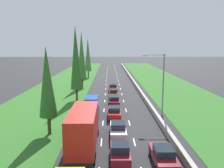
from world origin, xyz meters
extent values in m
plane|color=#28282B|center=(0.00, 60.00, 0.00)|extent=(300.00, 300.00, 0.00)
cube|color=#2D6623|center=(-12.65, 60.00, 0.02)|extent=(14.00, 140.00, 0.04)
cube|color=#2D6623|center=(14.35, 60.00, 0.02)|extent=(14.00, 140.00, 0.04)
cube|color=#9E9B93|center=(5.70, 60.00, 0.42)|extent=(0.44, 120.00, 0.85)
cube|color=white|center=(-1.75, 21.00, 0.01)|extent=(0.14, 2.00, 0.01)
cube|color=white|center=(-1.75, 27.00, 0.01)|extent=(0.14, 2.00, 0.01)
cube|color=white|center=(-1.75, 33.00, 0.01)|extent=(0.14, 2.00, 0.01)
cube|color=white|center=(-1.75, 39.00, 0.01)|extent=(0.14, 2.00, 0.01)
cube|color=white|center=(-1.75, 45.00, 0.01)|extent=(0.14, 2.00, 0.01)
cube|color=white|center=(-1.75, 51.00, 0.01)|extent=(0.14, 2.00, 0.01)
cube|color=white|center=(-1.75, 57.00, 0.01)|extent=(0.14, 2.00, 0.01)
cube|color=white|center=(-1.75, 63.00, 0.01)|extent=(0.14, 2.00, 0.01)
cube|color=white|center=(-1.75, 69.00, 0.01)|extent=(0.14, 2.00, 0.01)
cube|color=white|center=(-1.75, 75.00, 0.01)|extent=(0.14, 2.00, 0.01)
cube|color=white|center=(-1.75, 81.00, 0.01)|extent=(0.14, 2.00, 0.01)
cube|color=white|center=(-1.75, 87.00, 0.01)|extent=(0.14, 2.00, 0.01)
cube|color=white|center=(-1.75, 93.00, 0.01)|extent=(0.14, 2.00, 0.01)
cube|color=white|center=(-1.75, 99.00, 0.01)|extent=(0.14, 2.00, 0.01)
cube|color=white|center=(-1.75, 105.00, 0.01)|extent=(0.14, 2.00, 0.01)
cube|color=white|center=(-1.75, 111.00, 0.01)|extent=(0.14, 2.00, 0.01)
cube|color=white|center=(-1.75, 117.00, 0.01)|extent=(0.14, 2.00, 0.01)
cube|color=white|center=(1.75, 21.00, 0.01)|extent=(0.14, 2.00, 0.01)
cube|color=white|center=(1.75, 27.00, 0.01)|extent=(0.14, 2.00, 0.01)
cube|color=white|center=(1.75, 33.00, 0.01)|extent=(0.14, 2.00, 0.01)
cube|color=white|center=(1.75, 39.00, 0.01)|extent=(0.14, 2.00, 0.01)
cube|color=white|center=(1.75, 45.00, 0.01)|extent=(0.14, 2.00, 0.01)
cube|color=white|center=(1.75, 51.00, 0.01)|extent=(0.14, 2.00, 0.01)
cube|color=white|center=(1.75, 57.00, 0.01)|extent=(0.14, 2.00, 0.01)
cube|color=white|center=(1.75, 63.00, 0.01)|extent=(0.14, 2.00, 0.01)
cube|color=white|center=(1.75, 69.00, 0.01)|extent=(0.14, 2.00, 0.01)
cube|color=white|center=(1.75, 75.00, 0.01)|extent=(0.14, 2.00, 0.01)
cube|color=white|center=(1.75, 81.00, 0.01)|extent=(0.14, 2.00, 0.01)
cube|color=white|center=(1.75, 87.00, 0.01)|extent=(0.14, 2.00, 0.01)
cube|color=white|center=(1.75, 93.00, 0.01)|extent=(0.14, 2.00, 0.01)
cube|color=white|center=(1.75, 99.00, 0.01)|extent=(0.14, 2.00, 0.01)
cube|color=white|center=(1.75, 105.00, 0.01)|extent=(0.14, 2.00, 0.01)
cube|color=white|center=(1.75, 111.00, 0.01)|extent=(0.14, 2.00, 0.01)
cube|color=white|center=(1.75, 117.00, 0.01)|extent=(0.14, 2.00, 0.01)
cube|color=maroon|center=(0.03, 17.09, 0.70)|extent=(1.68, 3.90, 0.76)
cube|color=#19232D|center=(0.03, 16.79, 1.40)|extent=(1.52, 1.60, 0.64)
cylinder|color=black|center=(-0.73, 18.30, 0.32)|extent=(0.22, 0.64, 0.64)
cylinder|color=black|center=(0.79, 18.30, 0.32)|extent=(0.22, 0.64, 0.64)
cylinder|color=black|center=(-0.73, 15.88, 0.32)|extent=(0.22, 0.64, 0.64)
cylinder|color=black|center=(0.79, 15.88, 0.32)|extent=(0.22, 0.64, 0.64)
cube|color=black|center=(-3.35, 19.80, 0.60)|extent=(2.20, 9.40, 0.56)
cube|color=#1E47B7|center=(-3.35, 23.40, 2.13)|extent=(2.40, 2.20, 2.50)
cube|color=#B21E19|center=(-3.35, 18.70, 2.53)|extent=(2.44, 7.20, 3.30)
cylinder|color=black|center=(-4.47, 23.10, 0.32)|extent=(0.22, 0.64, 0.64)
cylinder|color=black|center=(-2.23, 23.10, 0.32)|extent=(0.22, 0.64, 0.64)
cylinder|color=black|center=(-4.47, 17.62, 0.32)|extent=(0.22, 0.64, 0.64)
cylinder|color=black|center=(-2.23, 17.62, 0.32)|extent=(0.22, 0.64, 0.64)
cylinder|color=black|center=(-4.47, 16.54, 0.32)|extent=(0.22, 0.64, 0.64)
cylinder|color=black|center=(-2.23, 16.54, 0.32)|extent=(0.22, 0.64, 0.64)
cube|color=white|center=(0.08, 22.66, 0.68)|extent=(1.76, 4.50, 0.72)
cube|color=#19232D|center=(0.08, 22.51, 1.34)|extent=(1.56, 1.90, 0.60)
cylinder|color=black|center=(-0.72, 24.06, 0.32)|extent=(0.22, 0.64, 0.64)
cylinder|color=black|center=(0.88, 24.06, 0.32)|extent=(0.22, 0.64, 0.64)
cylinder|color=black|center=(-0.72, 21.27, 0.32)|extent=(0.22, 0.64, 0.64)
cylinder|color=black|center=(0.88, 21.27, 0.32)|extent=(0.22, 0.64, 0.64)
cube|color=red|center=(-0.22, 29.34, 0.68)|extent=(1.76, 4.50, 0.72)
cube|color=#19232D|center=(-0.22, 29.19, 1.34)|extent=(1.56, 1.90, 0.60)
cylinder|color=black|center=(-1.02, 30.74, 0.32)|extent=(0.22, 0.64, 0.64)
cylinder|color=black|center=(0.58, 30.74, 0.32)|extent=(0.22, 0.64, 0.64)
cylinder|color=black|center=(-1.02, 27.95, 0.32)|extent=(0.22, 0.64, 0.64)
cylinder|color=black|center=(0.58, 27.95, 0.32)|extent=(0.22, 0.64, 0.64)
cube|color=maroon|center=(3.71, 16.44, 0.68)|extent=(1.76, 4.50, 0.72)
cube|color=#19232D|center=(3.71, 16.29, 1.34)|extent=(1.56, 1.90, 0.60)
cylinder|color=black|center=(2.91, 17.84, 0.32)|extent=(0.22, 0.64, 0.64)
cylinder|color=black|center=(4.51, 17.84, 0.32)|extent=(0.22, 0.64, 0.64)
cube|color=maroon|center=(-0.09, 36.03, 0.68)|extent=(1.76, 4.50, 0.72)
cube|color=#19232D|center=(-0.09, 35.88, 1.34)|extent=(1.56, 1.90, 0.60)
cylinder|color=black|center=(-0.89, 37.43, 0.32)|extent=(0.22, 0.64, 0.64)
cylinder|color=black|center=(0.71, 37.43, 0.32)|extent=(0.22, 0.64, 0.64)
cylinder|color=black|center=(-0.89, 34.64, 0.32)|extent=(0.22, 0.64, 0.64)
cylinder|color=black|center=(0.71, 34.64, 0.32)|extent=(0.22, 0.64, 0.64)
cube|color=orange|center=(-0.08, 41.81, 0.70)|extent=(1.68, 3.90, 0.76)
cube|color=#19232D|center=(-0.08, 41.51, 1.40)|extent=(1.52, 1.60, 0.64)
cylinder|color=black|center=(-0.84, 43.02, 0.32)|extent=(0.22, 0.64, 0.64)
cylinder|color=black|center=(0.68, 43.02, 0.32)|extent=(0.22, 0.64, 0.64)
cylinder|color=black|center=(-0.84, 40.60, 0.32)|extent=(0.22, 0.64, 0.64)
cylinder|color=black|center=(0.68, 40.60, 0.32)|extent=(0.22, 0.64, 0.64)
cube|color=red|center=(-0.07, 48.47, 0.68)|extent=(1.76, 4.50, 0.72)
cube|color=#19232D|center=(-0.07, 48.32, 1.34)|extent=(1.56, 1.90, 0.60)
cylinder|color=black|center=(-0.87, 49.86, 0.32)|extent=(0.22, 0.64, 0.64)
cylinder|color=black|center=(0.73, 49.86, 0.32)|extent=(0.22, 0.64, 0.64)
cylinder|color=black|center=(-0.87, 47.07, 0.32)|extent=(0.22, 0.64, 0.64)
cylinder|color=black|center=(0.73, 47.07, 0.32)|extent=(0.22, 0.64, 0.64)
cube|color=#1E47B7|center=(-3.44, 30.40, 1.02)|extent=(1.90, 4.90, 1.40)
cube|color=#1E47B7|center=(-3.44, 30.10, 2.27)|extent=(1.80, 3.10, 1.10)
cylinder|color=black|center=(-4.31, 31.91, 0.32)|extent=(0.22, 0.64, 0.64)
cylinder|color=black|center=(-2.57, 31.91, 0.32)|extent=(0.22, 0.64, 0.64)
cylinder|color=black|center=(-4.31, 28.88, 0.32)|extent=(0.22, 0.64, 0.64)
cylinder|color=black|center=(-2.57, 28.88, 0.32)|extent=(0.22, 0.64, 0.64)
cylinder|color=#4C3823|center=(-7.82, 23.28, 1.10)|extent=(0.39, 0.39, 2.20)
cone|color=#2D6623|center=(-7.82, 23.28, 6.16)|extent=(2.05, 2.05, 7.92)
cylinder|color=#4C3823|center=(-6.99, 39.68, 1.10)|extent=(0.41, 0.41, 2.20)
cone|color=#2D6623|center=(-6.99, 39.68, 8.02)|extent=(2.15, 2.15, 11.64)
cylinder|color=#4C3823|center=(-7.53, 52.92, 1.10)|extent=(0.41, 0.41, 2.20)
cone|color=#3D752D|center=(-7.53, 52.92, 7.86)|extent=(2.14, 2.14, 11.31)
cylinder|color=#4C3823|center=(-7.64, 70.16, 1.10)|extent=(0.40, 0.40, 2.20)
cone|color=#4C7F38|center=(-7.64, 70.16, 7.39)|extent=(2.11, 2.11, 10.39)
cylinder|color=gray|center=(6.89, 30.35, 4.50)|extent=(0.20, 0.20, 9.00)
cylinder|color=gray|center=(5.49, 30.35, 8.85)|extent=(2.80, 0.12, 0.12)
cube|color=silver|center=(4.09, 30.35, 8.75)|extent=(0.60, 0.28, 0.20)
camera|label=1|loc=(-0.90, -1.49, 10.10)|focal=36.06mm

